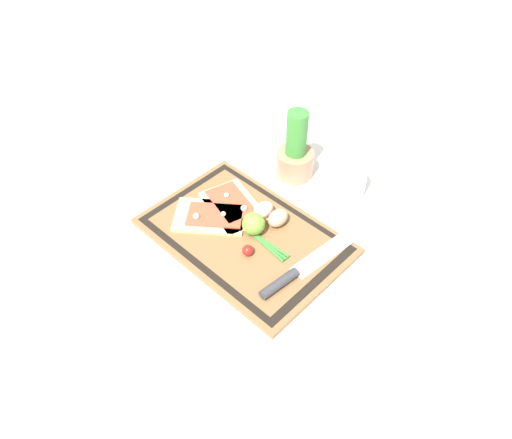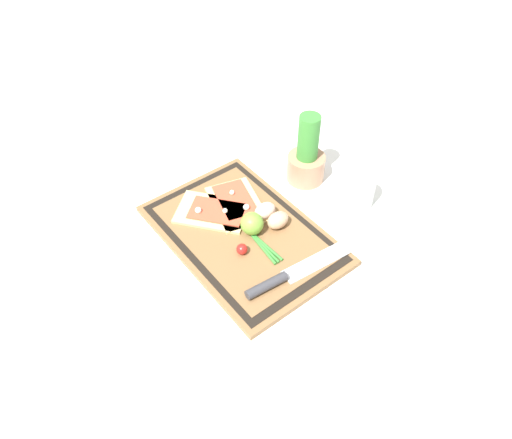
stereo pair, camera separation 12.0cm
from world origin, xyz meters
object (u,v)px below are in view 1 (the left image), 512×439
object	(u,v)px
sauce_jar	(351,182)
knife	(292,275)
egg_brown	(278,218)
cherry_tomato_red	(248,250)
pizza_slice_near	(211,216)
pizza_slice_far	(233,205)
lime	(254,224)
egg_pink	(263,210)
herb_pot	(295,154)

from	to	relation	value
sauce_jar	knife	bearing A→B (deg)	-76.10
egg_brown	cherry_tomato_red	distance (m)	0.12
egg_brown	sauce_jar	distance (m)	0.23
pizza_slice_near	pizza_slice_far	bearing A→B (deg)	79.29
pizza_slice_near	cherry_tomato_red	xyz separation A→B (m)	(0.15, -0.02, 0.01)
pizza_slice_near	lime	xyz separation A→B (m)	(0.11, 0.04, 0.02)
pizza_slice_near	knife	distance (m)	0.27
knife	pizza_slice_near	bearing A→B (deg)	179.67
egg_pink	cherry_tomato_red	bearing A→B (deg)	-62.96
cherry_tomato_red	herb_pot	bearing A→B (deg)	111.57
knife	lime	xyz separation A→B (m)	(-0.16, 0.04, 0.02)
knife	pizza_slice_far	bearing A→B (deg)	165.59
knife	lime	bearing A→B (deg)	165.92
pizza_slice_far	egg_brown	distance (m)	0.13
pizza_slice_far	lime	xyz separation A→B (m)	(0.10, -0.03, 0.02)
pizza_slice_far	sauce_jar	size ratio (longest dim) A/B	2.00
egg_brown	lime	distance (m)	0.06
knife	herb_pot	world-z (taller)	herb_pot
pizza_slice_near	egg_pink	bearing A→B (deg)	45.93
lime	herb_pot	bearing A→B (deg)	108.44
sauce_jar	lime	bearing A→B (deg)	-104.93
pizza_slice_near	lime	bearing A→B (deg)	18.90
pizza_slice_far	egg_brown	world-z (taller)	egg_brown
sauce_jar	egg_brown	bearing A→B (deg)	-103.08
pizza_slice_far	herb_pot	xyz separation A→B (m)	(0.02, 0.22, 0.05)
knife	sauce_jar	distance (m)	0.34
egg_pink	herb_pot	distance (m)	0.20
lime	cherry_tomato_red	bearing A→B (deg)	-56.94
pizza_slice_near	knife	xyz separation A→B (m)	(0.27, -0.00, 0.00)
lime	sauce_jar	xyz separation A→B (m)	(0.08, 0.29, -0.00)
lime	sauce_jar	size ratio (longest dim) A/B	0.56
egg_brown	pizza_slice_far	bearing A→B (deg)	-164.52
pizza_slice_far	lime	size ratio (longest dim) A/B	3.55
pizza_slice_near	sauce_jar	world-z (taller)	sauce_jar
pizza_slice_near	egg_brown	world-z (taller)	egg_brown
pizza_slice_near	egg_pink	size ratio (longest dim) A/B	3.65
pizza_slice_near	knife	bearing A→B (deg)	-0.33
egg_brown	cherry_tomato_red	xyz separation A→B (m)	(0.01, -0.12, -0.01)
pizza_slice_far	knife	xyz separation A→B (m)	(0.26, -0.07, 0.00)
lime	sauce_jar	world-z (taller)	sauce_jar
pizza_slice_far	sauce_jar	world-z (taller)	sauce_jar
egg_brown	egg_pink	world-z (taller)	same
sauce_jar	pizza_slice_near	bearing A→B (deg)	-119.95
lime	egg_pink	bearing A→B (deg)	109.81
herb_pot	cherry_tomato_red	bearing A→B (deg)	-68.43
egg_pink	sauce_jar	size ratio (longest dim) A/B	0.57
cherry_tomato_red	herb_pot	size ratio (longest dim) A/B	0.13
herb_pot	egg_pink	bearing A→B (deg)	-71.96
pizza_slice_near	cherry_tomato_red	bearing A→B (deg)	-8.28
egg_pink	cherry_tomato_red	xyz separation A→B (m)	(0.06, -0.12, -0.01)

